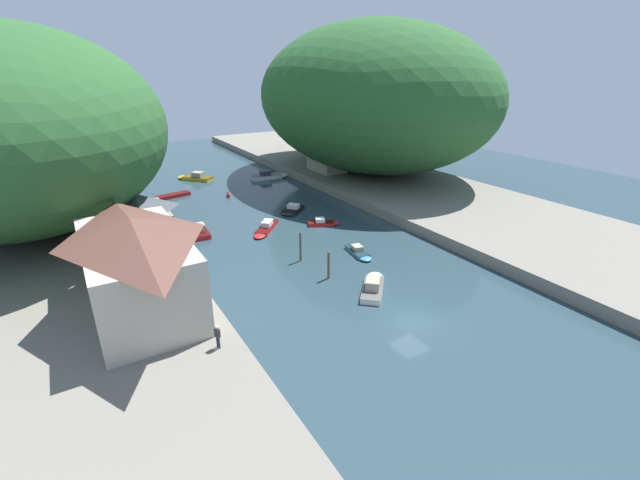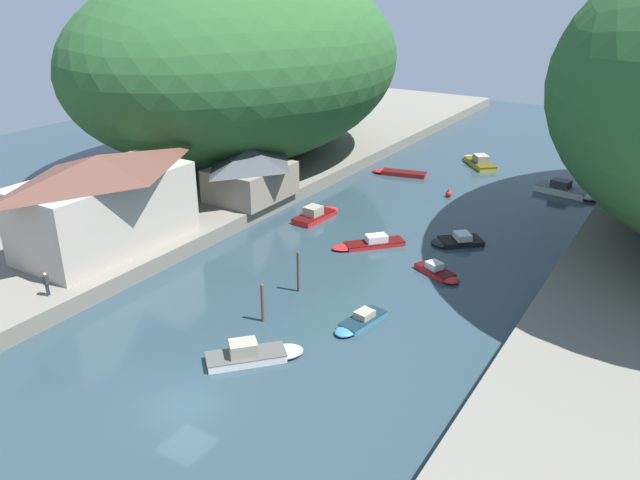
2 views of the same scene
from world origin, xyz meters
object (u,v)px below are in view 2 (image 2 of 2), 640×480
at_px(boat_open_rowboat, 317,214).
at_px(boat_far_upstream, 568,191).
at_px(boathouse_shed, 250,172).
at_px(boat_moored_right, 255,354).
at_px(boat_small_dinghy, 438,272).
at_px(boat_near_quay, 368,243).
at_px(boat_navy_launch, 456,241).
at_px(boat_cabin_cruiser, 478,161).
at_px(person_on_quay, 46,282).
at_px(waterfront_building, 104,200).
at_px(boat_red_skiff, 359,322).
at_px(channel_buoy_near, 448,194).
at_px(boat_far_right_bank, 397,173).

bearing_deg(boat_open_rowboat, boat_far_upstream, 51.43).
bearing_deg(boat_open_rowboat, boathouse_shed, -162.00).
relative_size(boat_moored_right, boat_open_rowboat, 0.95).
relative_size(boat_small_dinghy, boat_near_quay, 0.75).
height_order(boat_navy_launch, boat_far_upstream, boat_far_upstream).
relative_size(boat_moored_right, boat_near_quay, 0.95).
xyz_separation_m(boat_cabin_cruiser, boat_far_upstream, (11.66, -5.88, 0.03)).
relative_size(boat_cabin_cruiser, boat_near_quay, 1.10).
bearing_deg(person_on_quay, boathouse_shed, -19.96).
height_order(waterfront_building, boat_red_skiff, waterfront_building).
bearing_deg(boat_open_rowboat, channel_buoy_near, 61.13).
height_order(waterfront_building, boat_far_upstream, waterfront_building).
bearing_deg(boat_moored_right, boat_small_dinghy, 116.20).
distance_m(boathouse_shed, boat_far_right_bank, 19.72).
xyz_separation_m(boat_far_upstream, channel_buoy_near, (-10.26, -7.23, -0.09)).
xyz_separation_m(waterfront_building, channel_buoy_near, (17.10, 28.99, -4.71)).
xyz_separation_m(boat_moored_right, boat_red_skiff, (3.34, 6.74, -0.13)).
distance_m(boat_far_right_bank, person_on_quay, 41.71).
bearing_deg(boat_far_right_bank, boat_small_dinghy, -159.56).
height_order(boat_small_dinghy, boat_near_quay, boat_near_quay).
height_order(boat_far_upstream, boat_red_skiff, boat_far_upstream).
distance_m(boat_far_upstream, boat_near_quay, 25.51).
height_order(boat_far_right_bank, boat_open_rowboat, boat_open_rowboat).
bearing_deg(waterfront_building, boat_cabin_cruiser, 69.54).
distance_m(boathouse_shed, person_on_quay, 23.18).
height_order(boat_small_dinghy, person_on_quay, person_on_quay).
relative_size(boat_red_skiff, person_on_quay, 2.68).
relative_size(boat_near_quay, person_on_quay, 3.35).
relative_size(waterfront_building, boat_cabin_cruiser, 2.31).
bearing_deg(boat_navy_launch, person_on_quay, 101.71).
height_order(boat_cabin_cruiser, boat_small_dinghy, boat_cabin_cruiser).
height_order(waterfront_building, boathouse_shed, waterfront_building).
height_order(boat_open_rowboat, boat_near_quay, boat_open_rowboat).
bearing_deg(boathouse_shed, person_on_quay, -87.84).
relative_size(boat_navy_launch, boat_red_skiff, 1.02).
xyz_separation_m(boathouse_shed, boat_red_skiff, (19.35, -13.51, -3.59)).
xyz_separation_m(boat_far_right_bank, boat_navy_launch, (12.93, -15.41, 0.05)).
bearing_deg(boat_small_dinghy, channel_buoy_near, -135.79).
bearing_deg(boat_far_upstream, person_on_quay, -19.75).
bearing_deg(boat_navy_launch, boat_far_right_bank, -1.96).
height_order(channel_buoy_near, person_on_quay, person_on_quay).
height_order(boat_near_quay, channel_buoy_near, boat_near_quay).
height_order(boat_cabin_cruiser, boat_far_upstream, boat_far_upstream).
xyz_separation_m(waterfront_building, boat_small_dinghy, (23.24, 11.30, -4.80)).
xyz_separation_m(boat_near_quay, person_on_quay, (-12.93, -21.24, 1.97)).
height_order(boathouse_shed, boat_navy_launch, boathouse_shed).
relative_size(boat_open_rowboat, channel_buoy_near, 5.94).
relative_size(boat_far_upstream, boat_small_dinghy, 1.61).
xyz_separation_m(boat_far_upstream, person_on_quay, (-24.14, -44.16, 1.80)).
distance_m(boat_far_upstream, boat_small_dinghy, 25.26).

